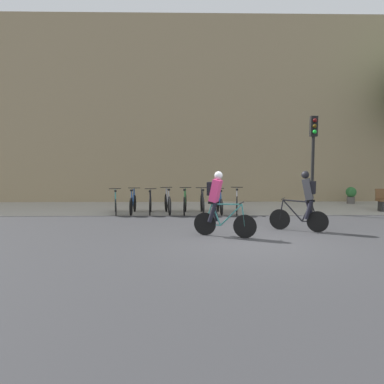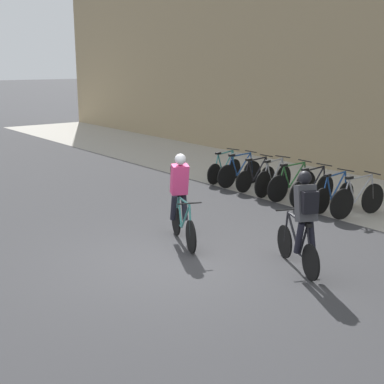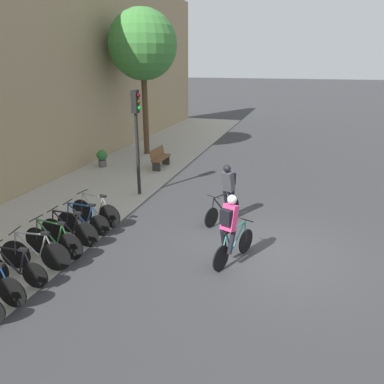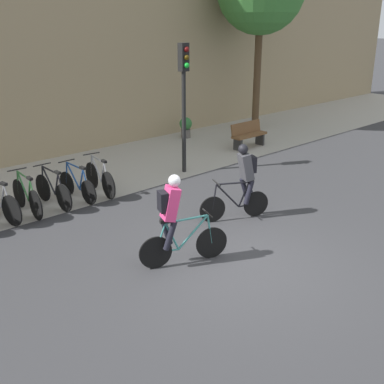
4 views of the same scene
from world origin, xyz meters
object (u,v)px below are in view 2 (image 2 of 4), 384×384
object	(u,v)px
parked_bike_3	(273,179)
parked_bike_4	(292,184)
parked_bike_1	(240,172)
parked_bike_6	(334,195)
parked_bike_0	(224,169)
parked_bike_7	(358,199)
parked_bike_2	(256,177)
cyclist_pink	(180,194)
parked_bike_5	(312,189)
cyclist_grey	(303,218)

from	to	relation	value
parked_bike_3	parked_bike_4	xyz separation A→B (m)	(0.66, -0.00, -0.00)
parked_bike_4	parked_bike_1	bearing A→B (deg)	-180.00
parked_bike_4	parked_bike_6	size ratio (longest dim) A/B	1.07
parked_bike_4	parked_bike_0	bearing A→B (deg)	-179.98
parked_bike_7	parked_bike_0	bearing A→B (deg)	-179.99
parked_bike_2	parked_bike_6	bearing A→B (deg)	-0.00
cyclist_pink	parked_bike_7	distance (m)	4.40
parked_bike_1	parked_bike_3	distance (m)	1.32
parked_bike_1	parked_bike_5	distance (m)	2.65
cyclist_grey	parked_bike_5	bearing A→B (deg)	127.72
parked_bike_0	parked_bike_1	bearing A→B (deg)	0.05
parked_bike_2	parked_bike_7	world-z (taller)	parked_bike_7
cyclist_pink	parked_bike_2	xyz separation A→B (m)	(-2.19, 4.22, -0.57)
parked_bike_1	parked_bike_7	distance (m)	3.97
cyclist_pink	cyclist_grey	bearing A→B (deg)	13.60
cyclist_pink	parked_bike_3	distance (m)	4.53
cyclist_grey	parked_bike_1	distance (m)	6.54
parked_bike_0	parked_bike_3	distance (m)	1.98
parked_bike_0	cyclist_grey	bearing A→B (deg)	-30.59
cyclist_grey	parked_bike_6	distance (m)	4.22
parked_bike_3	parked_bike_7	bearing A→B (deg)	-0.01
parked_bike_4	parked_bike_3	bearing A→B (deg)	179.94
parked_bike_0	parked_bike_7	size ratio (longest dim) A/B	0.92
parked_bike_6	parked_bike_7	xyz separation A→B (m)	(0.66, 0.00, 0.03)
cyclist_pink	parked_bike_4	xyz separation A→B (m)	(-0.87, 4.23, -0.54)
parked_bike_0	parked_bike_6	size ratio (longest dim) A/B	0.98
parked_bike_3	parked_bike_5	bearing A→B (deg)	-0.04
parked_bike_5	parked_bike_7	bearing A→B (deg)	0.03
cyclist_pink	parked_bike_6	world-z (taller)	cyclist_pink
cyclist_pink	parked_bike_3	bearing A→B (deg)	109.93
cyclist_pink	parked_bike_4	distance (m)	4.35
parked_bike_2	parked_bike_5	xyz separation A→B (m)	(1.98, 0.00, 0.02)
cyclist_pink	parked_bike_2	world-z (taller)	cyclist_pink
parked_bike_2	parked_bike_4	world-z (taller)	parked_bike_4
parked_bike_0	parked_bike_3	world-z (taller)	parked_bike_3
parked_bike_5	cyclist_pink	bearing A→B (deg)	-87.15
parked_bike_0	parked_bike_3	xyz separation A→B (m)	(1.98, 0.00, 0.03)
parked_bike_2	parked_bike_6	xyz separation A→B (m)	(2.65, -0.00, 0.00)
parked_bike_1	parked_bike_2	xyz separation A→B (m)	(0.66, -0.00, -0.02)
parked_bike_0	parked_bike_1	size ratio (longest dim) A/B	0.95
cyclist_grey	parked_bike_6	world-z (taller)	cyclist_grey
parked_bike_2	parked_bike_4	distance (m)	1.32
parked_bike_1	parked_bike_5	size ratio (longest dim) A/B	0.98
parked_bike_5	parked_bike_7	xyz separation A→B (m)	(1.32, 0.00, 0.01)
parked_bike_5	parked_bike_6	world-z (taller)	parked_bike_5
cyclist_grey	parked_bike_7	world-z (taller)	cyclist_grey
parked_bike_0	parked_bike_7	xyz separation A→B (m)	(4.63, 0.00, 0.03)
parked_bike_0	parked_bike_3	bearing A→B (deg)	0.04
parked_bike_1	parked_bike_5	bearing A→B (deg)	-0.00
cyclist_pink	parked_bike_0	world-z (taller)	cyclist_pink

